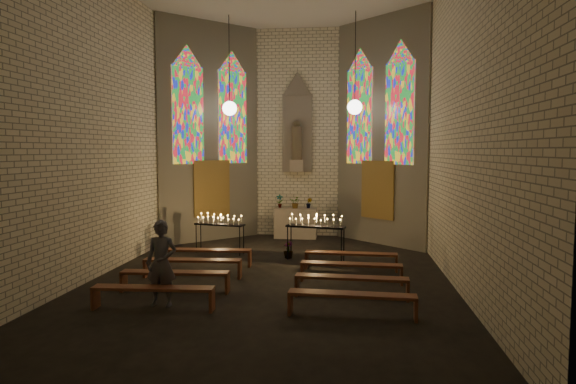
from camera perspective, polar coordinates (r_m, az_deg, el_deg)
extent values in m
plane|color=black|center=(11.91, -1.85, -9.54)|extent=(12.00, 12.00, 0.00)
cube|color=#EFE6C8|center=(17.51, 1.06, 6.55)|extent=(8.00, 0.02, 7.00)
cube|color=#EFE6C8|center=(5.72, -11.08, 10.35)|extent=(8.00, 0.02, 7.00)
cube|color=#EFE6C8|center=(12.79, -20.05, 6.97)|extent=(0.02, 12.00, 7.00)
cube|color=#EFE6C8|center=(11.66, 18.10, 7.27)|extent=(0.02, 12.00, 7.00)
cube|color=#EFE6C8|center=(16.79, -8.81, 6.58)|extent=(2.72, 2.72, 7.00)
cube|color=#EFE6C8|center=(16.21, 10.40, 6.63)|extent=(2.72, 2.72, 7.00)
cube|color=#4C3F8C|center=(16.29, -11.06, 8.37)|extent=(0.78, 0.78, 3.00)
cube|color=#4C3F8C|center=(17.09, -6.18, 8.25)|extent=(0.78, 0.78, 3.00)
cube|color=#4C3F8C|center=(16.67, 7.94, 8.33)|extent=(0.78, 0.78, 3.00)
cube|color=#4C3F8C|center=(15.59, 12.29, 8.52)|extent=(0.78, 0.78, 3.00)
cube|color=brown|center=(16.68, -8.45, 0.41)|extent=(0.95, 0.95, 1.80)
cube|color=brown|center=(16.12, 9.91, 0.25)|extent=(0.95, 0.95, 1.80)
cube|color=gray|center=(17.43, 1.03, 6.56)|extent=(1.00, 0.12, 2.60)
cone|color=gray|center=(17.57, 1.04, 11.95)|extent=(1.00, 1.00, 0.80)
cube|color=#B2A591|center=(17.29, 0.98, 2.93)|extent=(0.45, 0.30, 0.40)
cylinder|color=brown|center=(17.29, 0.99, 5.42)|extent=(0.36, 0.36, 1.10)
sphere|color=brown|center=(17.31, 0.99, 7.57)|extent=(0.26, 0.26, 0.26)
sphere|color=white|center=(15.99, -6.50, 9.22)|extent=(0.44, 0.44, 0.44)
cylinder|color=black|center=(16.16, -6.55, 14.17)|extent=(0.02, 0.02, 2.80)
sphere|color=white|center=(15.57, 7.43, 9.33)|extent=(0.44, 0.44, 0.44)
cylinder|color=black|center=(15.75, 7.48, 14.41)|extent=(0.02, 0.02, 2.80)
cube|color=#B2A591|center=(17.13, 0.86, -3.46)|extent=(1.40, 0.60, 1.00)
imported|color=#4C723F|center=(17.17, -0.94, -1.02)|extent=(0.25, 0.18, 0.44)
imported|color=#4C723F|center=(16.99, 0.85, -1.16)|extent=(0.44, 0.41, 0.40)
imported|color=#4C723F|center=(17.04, 2.34, -1.23)|extent=(0.21, 0.18, 0.35)
imported|color=#4C723F|center=(13.99, 0.03, -6.45)|extent=(0.33, 0.33, 0.45)
cube|color=black|center=(14.66, -7.61, -3.59)|extent=(1.48, 0.64, 0.05)
cylinder|color=black|center=(14.92, -10.16, -5.12)|extent=(0.03, 0.03, 0.81)
cylinder|color=black|center=(14.32, -5.39, -5.48)|extent=(0.03, 0.03, 0.81)
cylinder|color=black|center=(15.15, -9.66, -4.97)|extent=(0.03, 0.03, 0.81)
cylinder|color=black|center=(14.56, -4.95, -5.31)|extent=(0.03, 0.03, 0.81)
cube|color=black|center=(13.64, 3.08, -3.86)|extent=(1.61, 0.69, 0.05)
cylinder|color=black|center=(13.79, -0.05, -5.70)|extent=(0.03, 0.03, 0.88)
cylinder|color=black|center=(13.40, 5.95, -6.03)|extent=(0.03, 0.03, 0.88)
cylinder|color=black|center=(14.07, 0.34, -5.50)|extent=(0.03, 0.03, 0.88)
cylinder|color=black|center=(13.68, 6.22, -5.81)|extent=(0.03, 0.03, 0.88)
cube|color=#5F2E1B|center=(13.20, -9.01, -6.40)|extent=(2.25, 0.43, 0.05)
cube|color=#5F2E1B|center=(13.53, -13.55, -7.08)|extent=(0.07, 0.32, 0.40)
cube|color=#5F2E1B|center=(13.05, -4.27, -7.39)|extent=(0.07, 0.32, 0.40)
cube|color=#5F2E1B|center=(12.72, 7.01, -6.80)|extent=(2.25, 0.43, 0.05)
cube|color=#5F2E1B|center=(12.86, 2.08, -7.56)|extent=(0.07, 0.32, 0.40)
cube|color=#5F2E1B|center=(12.76, 11.95, -7.75)|extent=(0.07, 0.32, 0.40)
cube|color=#5F2E1B|center=(12.08, -10.56, -7.46)|extent=(2.25, 0.43, 0.05)
cube|color=#5F2E1B|center=(12.43, -15.48, -8.15)|extent=(0.07, 0.32, 0.40)
cube|color=#5F2E1B|center=(11.90, -5.39, -8.58)|extent=(0.07, 0.32, 0.40)
cube|color=#5F2E1B|center=(11.55, 7.04, -7.98)|extent=(2.25, 0.43, 0.05)
cube|color=#5F2E1B|center=(11.69, 1.60, -8.80)|extent=(0.07, 0.32, 0.40)
cube|color=#5F2E1B|center=(11.60, 12.49, -9.02)|extent=(0.07, 0.32, 0.40)
cube|color=#5F2E1B|center=(10.97, -12.44, -8.74)|extent=(2.25, 0.43, 0.05)
cube|color=#5F2E1B|center=(11.36, -17.80, -9.42)|extent=(0.07, 0.32, 0.40)
cube|color=#5F2E1B|center=(10.77, -6.74, -10.02)|extent=(0.07, 0.32, 0.40)
cube|color=#5F2E1B|center=(10.38, 7.07, -9.43)|extent=(2.25, 0.43, 0.05)
cube|color=#5F2E1B|center=(10.53, 1.01, -10.32)|extent=(0.07, 0.32, 0.40)
cube|color=#5F2E1B|center=(10.44, 13.16, -10.57)|extent=(0.07, 0.32, 0.40)
cube|color=#5F2E1B|center=(9.88, -14.76, -10.28)|extent=(2.25, 0.43, 0.05)
cube|color=#5F2E1B|center=(10.32, -20.60, -10.93)|extent=(0.07, 0.32, 0.40)
cube|color=#5F2E1B|center=(9.65, -8.43, -11.78)|extent=(0.07, 0.32, 0.40)
cube|color=#5F2E1B|center=(9.22, 7.11, -11.24)|extent=(2.25, 0.43, 0.05)
cube|color=#5F2E1B|center=(9.38, 0.26, -12.20)|extent=(0.07, 0.32, 0.40)
cube|color=#5F2E1B|center=(9.30, 14.01, -12.50)|extent=(0.07, 0.32, 0.40)
imported|color=#52525D|center=(9.99, -13.87, -7.69)|extent=(0.60, 0.40, 1.62)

